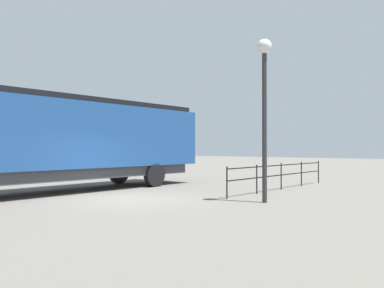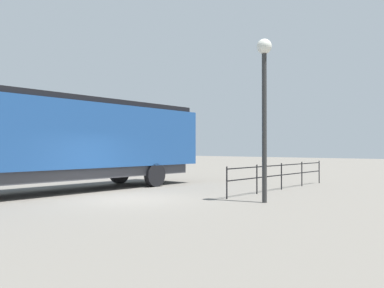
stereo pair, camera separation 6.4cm
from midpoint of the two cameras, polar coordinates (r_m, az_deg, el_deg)
The scene contains 4 objects.
ground_plane at distance 13.90m, azimuth -9.51°, elevation -8.06°, with size 120.00×120.00×0.00m, color #666059.
locomotive at distance 16.51m, azimuth -20.00°, elevation 0.79°, with size 2.91×15.45×3.89m.
lamp_post at distance 13.15m, azimuth 10.53°, elevation 8.28°, with size 0.50×0.50×5.44m.
platform_fence at distance 17.21m, azimuth 12.95°, elevation -4.11°, with size 0.05×8.16×1.15m.
Camera 1 is at (10.54, -8.87, 1.81)m, focal length 36.04 mm.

